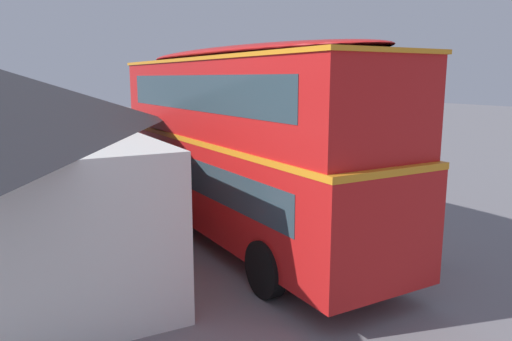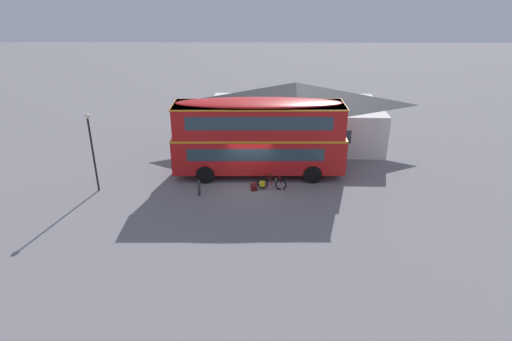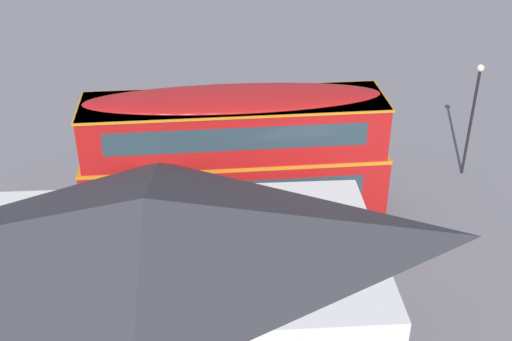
{
  "view_description": "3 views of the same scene",
  "coord_description": "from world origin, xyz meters",
  "views": [
    {
      "loc": [
        -10.15,
        7.01,
        4.07
      ],
      "look_at": [
        2.25,
        -0.03,
        1.38
      ],
      "focal_mm": 34.55,
      "sensor_mm": 36.0,
      "label": 1
    },
    {
      "loc": [
        0.55,
        -23.72,
        11.47
      ],
      "look_at": [
        0.38,
        -0.8,
        1.26
      ],
      "focal_mm": 30.96,
      "sensor_mm": 36.0,
      "label": 2
    },
    {
      "loc": [
        1.57,
        21.06,
        13.17
      ],
      "look_at": [
        -0.29,
        0.35,
        1.24
      ],
      "focal_mm": 45.79,
      "sensor_mm": 36.0,
      "label": 3
    }
  ],
  "objects": [
    {
      "name": "double_decker_bus",
      "position": [
        0.54,
        1.4,
        2.64
      ],
      "size": [
        10.37,
        2.74,
        4.79
      ],
      "color": "black",
      "rests_on": "ground"
    },
    {
      "name": "ground_plane",
      "position": [
        0.0,
        0.0,
        0.0
      ],
      "size": [
        120.0,
        120.0,
        0.0
      ],
      "primitive_type": "plane",
      "color": "slate"
    },
    {
      "name": "touring_bicycle",
      "position": [
        1.22,
        -0.65,
        0.37
      ],
      "size": [
        1.74,
        0.53,
        1.04
      ],
      "color": "black",
      "rests_on": "ground"
    },
    {
      "name": "pub_building",
      "position": [
        3.13,
        7.16,
        2.31
      ],
      "size": [
        12.73,
        7.03,
        4.52
      ],
      "color": "silver",
      "rests_on": "ground"
    },
    {
      "name": "water_bottle_clear_plastic",
      "position": [
        1.87,
        -1.0,
        0.1
      ],
      "size": [
        0.07,
        0.07,
        0.22
      ],
      "color": "silver",
      "rests_on": "ground"
    },
    {
      "name": "kerb_bollard",
      "position": [
        -2.82,
        -1.49,
        0.5
      ],
      "size": [
        0.16,
        0.16,
        0.97
      ],
      "color": "#333338",
      "rests_on": "ground"
    },
    {
      "name": "street_lamp",
      "position": [
        -8.74,
        -0.87,
        2.85
      ],
      "size": [
        0.28,
        0.28,
        4.62
      ],
      "color": "black",
      "rests_on": "ground"
    },
    {
      "name": "backpack_on_ground",
      "position": [
        0.25,
        -0.81,
        0.27
      ],
      "size": [
        0.39,
        0.37,
        0.52
      ],
      "color": "maroon",
      "rests_on": "ground"
    }
  ]
}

